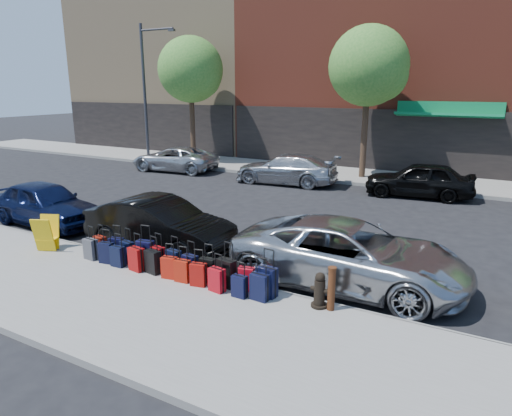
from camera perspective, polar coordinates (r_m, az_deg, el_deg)
The scene contains 40 objects.
ground at distance 15.36m, azimuth 1.27°, elevation -2.44°, with size 120.00×120.00×0.00m, color black.
sidewalk_near at distance 10.43m, azimuth -15.89°, elevation -11.40°, with size 60.00×4.00×0.15m, color gray.
sidewalk_far at distance 24.40m, azimuth 12.26°, elevation 3.99°, with size 60.00×4.00×0.15m, color gray.
curb_near at distance 11.79m, azimuth -8.98°, elevation -7.80°, with size 60.00×0.08×0.15m, color gray.
curb_far at distance 22.50m, azimuth 10.76°, elevation 3.15°, with size 60.00×0.08×0.15m, color gray.
building_left at distance 38.59m, azimuth -7.90°, elevation 19.94°, with size 15.00×12.12×16.00m.
tree_left at distance 27.98m, azimuth -7.94°, elevation 16.56°, with size 3.80×3.80×7.27m.
tree_center at distance 23.33m, azimuth 14.22°, elevation 16.58°, with size 3.80×3.80×7.27m.
streetlight at distance 29.29m, azimuth -13.51°, elevation 14.75°, with size 2.59×0.18×8.00m.
suitcase_front_0 at distance 13.11m, azimuth -18.88°, elevation -4.47°, with size 0.38×0.25×0.85m.
suitcase_front_1 at distance 12.73m, azimuth -17.01°, elevation -4.82°, with size 0.41×0.27×0.91m.
suitcase_front_2 at distance 12.38m, azimuth -15.80°, elevation -5.29°, with size 0.41×0.27×0.91m.
suitcase_front_3 at distance 12.02m, azimuth -13.67°, elevation -5.52°, with size 0.48×0.31×1.07m.
suitcase_front_4 at distance 11.78m, azimuth -12.21°, elevation -6.08°, with size 0.40×0.25×0.92m.
suitcase_front_5 at distance 11.49m, azimuth -10.25°, elevation -6.55°, with size 0.40×0.25×0.91m.
suitcase_front_6 at distance 11.12m, azimuth -8.24°, elevation -7.22°, with size 0.40×0.25×0.90m.
suitcase_front_7 at distance 10.89m, azimuth -6.03°, elevation -7.65°, with size 0.38×0.23×0.90m.
suitcase_front_8 at distance 10.54m, azimuth -3.66°, elevation -8.10°, with size 0.47×0.32×1.06m.
suitcase_front_9 at distance 10.36m, azimuth -1.24°, elevation -8.85°, with size 0.39×0.26×0.87m.
suitcase_front_10 at distance 10.07m, azimuth 1.36°, elevation -9.17°, with size 0.47×0.29×1.07m.
suitcase_back_0 at distance 12.90m, azimuth -19.96°, elevation -4.83°, with size 0.39×0.25×0.90m.
suitcase_back_1 at distance 12.50m, azimuth -18.19°, elevation -5.31°, with size 0.40×0.27×0.89m.
suitcase_back_2 at distance 12.18m, azimuth -16.89°, elevation -5.79°, with size 0.36×0.22×0.86m.
suitcase_back_3 at distance 11.78m, azimuth -14.71°, elevation -6.20°, with size 0.43×0.29×0.95m.
suitcase_back_4 at distance 11.53m, azimuth -12.77°, elevation -6.58°, with size 0.42×0.29×0.93m.
suitcase_back_5 at distance 11.17m, azimuth -10.79°, elevation -7.32°, with size 0.39×0.26×0.85m.
suitcase_back_6 at distance 10.93m, azimuth -9.18°, elevation -7.75°, with size 0.38×0.24×0.86m.
suitcase_back_7 at distance 10.67m, azimuth -7.21°, elevation -8.24°, with size 0.40×0.28×0.87m.
suitcase_back_8 at distance 10.35m, azimuth -4.92°, elevation -8.92°, with size 0.40×0.27×0.88m.
suitcase_back_9 at distance 10.07m, azimuth -2.07°, elevation -9.74°, with size 0.34×0.21×0.80m.
suitcase_back_10 at distance 9.92m, azimuth 0.48°, elevation -9.83°, with size 0.41×0.26×0.95m.
fire_hydrant at distance 9.69m, azimuth 7.95°, elevation -10.23°, with size 0.39×0.35×0.77m.
bollard at distance 9.54m, azimuth 9.42°, elevation -9.84°, with size 0.17×0.17×0.94m.
display_rack at distance 13.98m, azimuth -24.71°, elevation -2.95°, with size 0.74×0.76×0.97m.
car_near_0 at distance 17.02m, azimuth -24.84°, elevation 0.50°, with size 1.77×4.40×1.50m, color #0C1436.
car_near_1 at distance 13.40m, azimuth -11.94°, elevation -2.05°, with size 1.59×4.55×1.50m, color black.
car_near_2 at distance 11.04m, azimuth 11.60°, elevation -5.67°, with size 2.56×5.54×1.54m, color #B4B6BB.
car_far_0 at distance 25.90m, azimuth -10.13°, elevation 6.08°, with size 2.24×4.86×1.35m, color silver.
car_far_1 at distance 22.14m, azimuth 3.77°, elevation 4.90°, with size 2.02×4.97×1.44m, color silver.
car_far_2 at distance 20.59m, azimuth 19.72°, elevation 3.36°, with size 1.78×4.43×1.51m, color black.
Camera 1 is at (6.78, -12.99, 4.62)m, focal length 32.00 mm.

